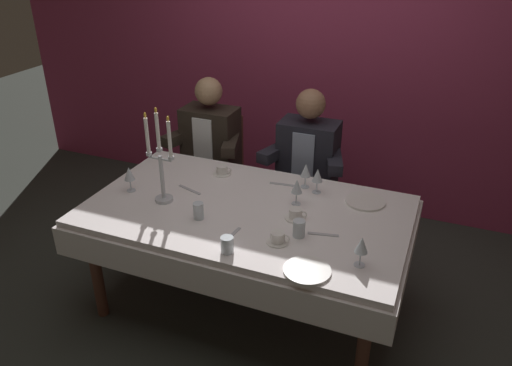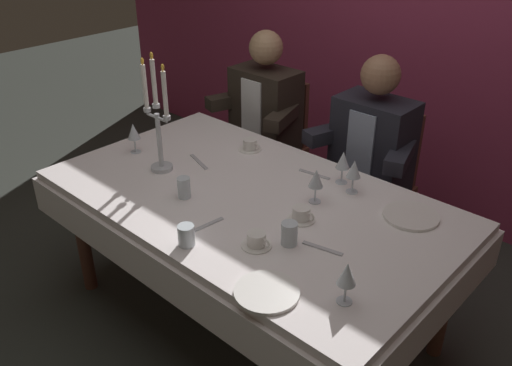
% 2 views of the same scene
% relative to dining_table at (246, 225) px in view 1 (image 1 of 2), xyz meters
% --- Properties ---
extents(ground_plane, '(12.00, 12.00, 0.00)m').
position_rel_dining_table_xyz_m(ground_plane, '(0.00, 0.00, -0.62)').
color(ground_plane, '#353933').
extents(back_wall, '(6.00, 0.12, 2.70)m').
position_rel_dining_table_xyz_m(back_wall, '(0.00, 1.66, 0.73)').
color(back_wall, '#9F3356').
rests_on(back_wall, ground_plane).
extents(dining_table, '(1.94, 1.14, 0.74)m').
position_rel_dining_table_xyz_m(dining_table, '(0.00, 0.00, 0.00)').
color(dining_table, white).
rests_on(dining_table, ground_plane).
extents(candelabra, '(0.19, 0.11, 0.60)m').
position_rel_dining_table_xyz_m(candelabra, '(-0.50, -0.11, 0.37)').
color(candelabra, silver).
rests_on(candelabra, dining_table).
extents(dinner_plate_0, '(0.23, 0.23, 0.01)m').
position_rel_dining_table_xyz_m(dinner_plate_0, '(0.52, -0.46, 0.13)').
color(dinner_plate_0, white).
rests_on(dinner_plate_0, dining_table).
extents(dinner_plate_1, '(0.24, 0.24, 0.01)m').
position_rel_dining_table_xyz_m(dinner_plate_1, '(0.65, 0.34, 0.13)').
color(dinner_plate_1, white).
rests_on(dinner_plate_1, dining_table).
extents(wine_glass_0, '(0.07, 0.07, 0.16)m').
position_rel_dining_table_xyz_m(wine_glass_0, '(0.33, 0.35, 0.23)').
color(wine_glass_0, silver).
rests_on(wine_glass_0, dining_table).
extents(wine_glass_1, '(0.07, 0.07, 0.16)m').
position_rel_dining_table_xyz_m(wine_glass_1, '(0.26, 0.16, 0.23)').
color(wine_glass_1, silver).
rests_on(wine_glass_1, dining_table).
extents(wine_glass_2, '(0.07, 0.07, 0.16)m').
position_rel_dining_table_xyz_m(wine_glass_2, '(0.24, 0.39, 0.23)').
color(wine_glass_2, silver).
rests_on(wine_glass_2, dining_table).
extents(wine_glass_3, '(0.07, 0.07, 0.16)m').
position_rel_dining_table_xyz_m(wine_glass_3, '(-0.76, -0.07, 0.23)').
color(wine_glass_3, silver).
rests_on(wine_glass_3, dining_table).
extents(wine_glass_4, '(0.07, 0.07, 0.16)m').
position_rel_dining_table_xyz_m(wine_glass_4, '(0.74, -0.31, 0.23)').
color(wine_glass_4, silver).
rests_on(wine_glass_4, dining_table).
extents(water_tumbler_0, '(0.07, 0.07, 0.10)m').
position_rel_dining_table_xyz_m(water_tumbler_0, '(0.38, -0.17, 0.17)').
color(water_tumbler_0, silver).
rests_on(water_tumbler_0, dining_table).
extents(water_tumbler_1, '(0.06, 0.06, 0.10)m').
position_rel_dining_table_xyz_m(water_tumbler_1, '(-0.21, -0.21, 0.17)').
color(water_tumbler_1, silver).
rests_on(water_tumbler_1, dining_table).
extents(water_tumbler_2, '(0.07, 0.07, 0.09)m').
position_rel_dining_table_xyz_m(water_tumbler_2, '(0.09, -0.45, 0.16)').
color(water_tumbler_2, silver).
rests_on(water_tumbler_2, dining_table).
extents(coffee_cup_0, '(0.13, 0.12, 0.06)m').
position_rel_dining_table_xyz_m(coffee_cup_0, '(-0.33, 0.37, 0.15)').
color(coffee_cup_0, white).
rests_on(coffee_cup_0, dining_table).
extents(coffee_cup_1, '(0.13, 0.12, 0.06)m').
position_rel_dining_table_xyz_m(coffee_cup_1, '(0.31, 0.00, 0.15)').
color(coffee_cup_1, white).
rests_on(coffee_cup_1, dining_table).
extents(coffee_cup_2, '(0.13, 0.12, 0.06)m').
position_rel_dining_table_xyz_m(coffee_cup_2, '(0.30, -0.27, 0.15)').
color(coffee_cup_2, white).
rests_on(coffee_cup_2, dining_table).
extents(fork_0, '(0.17, 0.04, 0.01)m').
position_rel_dining_table_xyz_m(fork_0, '(0.10, 0.37, 0.12)').
color(fork_0, '#B7B7BC').
rests_on(fork_0, dining_table).
extents(knife_1, '(0.19, 0.08, 0.01)m').
position_rel_dining_table_xyz_m(knife_1, '(-0.42, 0.07, 0.12)').
color(knife_1, '#B7B7BC').
rests_on(knife_1, dining_table).
extents(fork_2, '(0.17, 0.05, 0.01)m').
position_rel_dining_table_xyz_m(fork_2, '(0.50, -0.11, 0.12)').
color(fork_2, '#B7B7BC').
rests_on(fork_2, dining_table).
extents(fork_3, '(0.04, 0.17, 0.01)m').
position_rel_dining_table_xyz_m(fork_3, '(0.05, -0.31, 0.12)').
color(fork_3, '#B7B7BC').
rests_on(fork_3, dining_table).
extents(seated_diner_0, '(0.63, 0.48, 1.24)m').
position_rel_dining_table_xyz_m(seated_diner_0, '(-0.68, 0.89, 0.11)').
color(seated_diner_0, brown).
rests_on(seated_diner_0, ground_plane).
extents(seated_diner_1, '(0.63, 0.48, 1.24)m').
position_rel_dining_table_xyz_m(seated_diner_1, '(0.12, 0.89, 0.11)').
color(seated_diner_1, brown).
rests_on(seated_diner_1, ground_plane).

